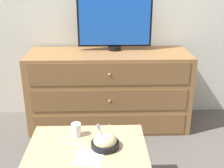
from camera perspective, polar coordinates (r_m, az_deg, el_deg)
The scene contains 9 objects.
ground_plane at distance 3.49m, azimuth 0.63°, elevation -5.49°, with size 12.00×12.00×0.00m, color #56514C.
wall_back at distance 3.16m, azimuth 0.71°, elevation 16.32°, with size 12.00×0.05×2.60m.
dresser at distance 3.03m, azimuth -0.62°, elevation -1.18°, with size 1.68×0.58×0.83m.
tv at distance 2.96m, azimuth 0.54°, elevation 12.24°, with size 0.77×0.13×0.54m.
coffee_table at distance 2.01m, azimuth -5.01°, elevation -14.27°, with size 0.80×0.55×0.48m.
takeout_bowl at distance 1.92m, azimuth -1.42°, elevation -11.65°, with size 0.19×0.19×0.17m.
drink_cup at distance 2.06m, azimuth -7.26°, elevation -9.35°, with size 0.07×0.07×0.10m.
napkin at distance 1.85m, azimuth -4.70°, elevation -14.61°, with size 0.21×0.21×0.00m.
knife at distance 1.98m, azimuth -8.17°, elevation -12.00°, with size 0.17×0.04×0.01m.
Camera 1 is at (-0.13, -3.12, 1.56)m, focal length 45.00 mm.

